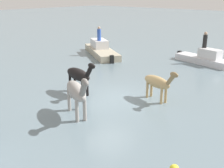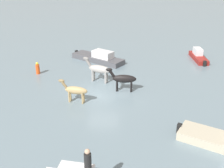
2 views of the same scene
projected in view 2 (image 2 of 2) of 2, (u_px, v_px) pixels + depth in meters
The scene contains 8 objects.
ground_plane at pixel (103, 94), 21.77m from camera, with size 146.44×146.44×0.00m, color slate.
horse_mid_herd at pixel (75, 90), 20.15m from camera, with size 0.94×2.23×1.73m.
horse_dun_straggler at pixel (123, 79), 21.92m from camera, with size 0.82×2.47×1.91m.
horse_rear_stallion at pixel (99, 69), 23.64m from camera, with size 1.53×2.58×2.08m.
boat_dinghy_port at pixel (198, 57), 29.43m from camera, with size 3.99×1.10×1.31m.
boat_launch_far at pixel (99, 58), 28.92m from camera, with size 4.86×5.69×1.38m.
person_boatman_standing at pixel (88, 162), 11.72m from camera, with size 0.32×0.32×1.19m.
buoy_channel_marker at pixel (38, 69), 25.56m from camera, with size 0.36×0.36×1.14m.
Camera 2 is at (-19.64, -0.47, 9.46)m, focal length 44.24 mm.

